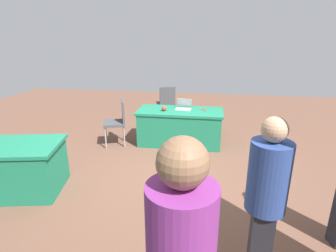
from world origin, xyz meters
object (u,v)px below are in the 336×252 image
laptop_silver (184,107)px  chair_near_front (166,101)px  chair_tucked_right (117,120)px  table_foreground (180,127)px  person_attendee_standing (266,197)px  yarn_ball (164,109)px  scissors_red (204,110)px

laptop_silver → chair_near_front: bearing=-62.6°
chair_near_front → chair_tucked_right: (0.73, 1.84, -0.00)m
table_foreground → person_attendee_standing: 3.54m
chair_near_front → yarn_ball: (-0.24, 1.68, 0.24)m
laptop_silver → scissors_red: (-0.42, 0.02, -0.04)m
table_foreground → laptop_silver: size_ratio=5.29×
chair_near_front → yarn_ball: chair_near_front is taller
laptop_silver → table_foreground: bearing=63.9°
table_foreground → yarn_ball: 0.54m
table_foreground → chair_tucked_right: (1.28, 0.28, 0.18)m
chair_tucked_right → scissors_red: bearing=-98.8°
person_attendee_standing → scissors_red: 3.46m
person_attendee_standing → chair_tucked_right: bearing=-135.8°
chair_near_front → yarn_ball: bearing=-105.5°
chair_tucked_right → person_attendee_standing: bearing=-162.0°
chair_tucked_right → person_attendee_standing: person_attendee_standing is taller
person_attendee_standing → scissors_red: size_ratio=8.93×
chair_near_front → laptop_silver: 1.59m
chair_tucked_right → person_attendee_standing: size_ratio=0.60×
chair_tucked_right → laptop_silver: chair_tucked_right is taller
laptop_silver → yarn_ball: 0.44m
chair_near_front → person_attendee_standing: (-1.69, 4.87, 0.34)m
scissors_red → laptop_silver: bearing=-133.0°
table_foreground → chair_tucked_right: size_ratio=1.87×
yarn_ball → scissors_red: bearing=-165.7°
chair_near_front → chair_tucked_right: bearing=-135.3°
table_foreground → chair_near_front: 1.66m
chair_near_front → person_attendee_standing: bearing=-94.5°
chair_tucked_right → scissors_red: chair_tucked_right is taller
chair_tucked_right → laptop_silver: (-1.35, -0.39, 0.23)m
person_attendee_standing → yarn_ball: bearing=-150.0°
laptop_silver → yarn_ball: size_ratio=3.30×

